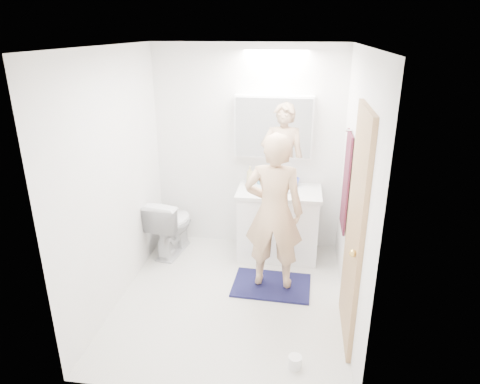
% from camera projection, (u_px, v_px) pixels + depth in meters
% --- Properties ---
extents(floor, '(2.50, 2.50, 0.00)m').
position_uv_depth(floor, '(232.00, 298.00, 4.29)').
color(floor, silver).
rests_on(floor, ground).
extents(ceiling, '(2.50, 2.50, 0.00)m').
position_uv_depth(ceiling, '(229.00, 46.00, 3.43)').
color(ceiling, white).
rests_on(ceiling, floor).
extents(wall_back, '(2.50, 0.00, 2.50)m').
position_uv_depth(wall_back, '(248.00, 150.00, 5.02)').
color(wall_back, white).
rests_on(wall_back, floor).
extents(wall_front, '(2.50, 0.00, 2.50)m').
position_uv_depth(wall_front, '(199.00, 253.00, 2.71)').
color(wall_front, white).
rests_on(wall_front, floor).
extents(wall_left, '(0.00, 2.50, 2.50)m').
position_uv_depth(wall_left, '(115.00, 180.00, 4.01)').
color(wall_left, white).
rests_on(wall_left, floor).
extents(wall_right, '(0.00, 2.50, 2.50)m').
position_uv_depth(wall_right, '(355.00, 192.00, 3.72)').
color(wall_right, white).
rests_on(wall_right, floor).
extents(vanity_cabinet, '(0.90, 0.55, 0.78)m').
position_uv_depth(vanity_cabinet, '(278.00, 224.00, 4.99)').
color(vanity_cabinet, white).
rests_on(vanity_cabinet, floor).
extents(countertop, '(0.95, 0.58, 0.04)m').
position_uv_depth(countertop, '(279.00, 192.00, 4.85)').
color(countertop, silver).
rests_on(countertop, vanity_cabinet).
extents(sink_basin, '(0.36, 0.36, 0.03)m').
position_uv_depth(sink_basin, '(280.00, 188.00, 4.86)').
color(sink_basin, white).
rests_on(sink_basin, countertop).
extents(faucet, '(0.02, 0.02, 0.16)m').
position_uv_depth(faucet, '(281.00, 177.00, 5.01)').
color(faucet, white).
rests_on(faucet, countertop).
extents(medicine_cabinet, '(0.88, 0.14, 0.70)m').
position_uv_depth(medicine_cabinet, '(274.00, 127.00, 4.80)').
color(medicine_cabinet, white).
rests_on(medicine_cabinet, wall_back).
extents(mirror_panel, '(0.84, 0.01, 0.66)m').
position_uv_depth(mirror_panel, '(273.00, 128.00, 4.73)').
color(mirror_panel, silver).
rests_on(mirror_panel, medicine_cabinet).
extents(toilet, '(0.49, 0.74, 0.71)m').
position_uv_depth(toilet, '(171.00, 225.00, 5.07)').
color(toilet, silver).
rests_on(toilet, floor).
extents(bath_rug, '(0.82, 0.58, 0.02)m').
position_uv_depth(bath_rug, '(271.00, 285.00, 4.49)').
color(bath_rug, '#181441').
rests_on(bath_rug, floor).
extents(person, '(0.60, 0.41, 1.60)m').
position_uv_depth(person, '(274.00, 212.00, 4.19)').
color(person, tan).
rests_on(person, bath_rug).
extents(door, '(0.04, 0.80, 2.00)m').
position_uv_depth(door, '(355.00, 230.00, 3.47)').
color(door, tan).
rests_on(door, wall_right).
extents(door_knob, '(0.06, 0.06, 0.06)m').
position_uv_depth(door_knob, '(353.00, 253.00, 3.21)').
color(door_knob, gold).
rests_on(door_knob, door).
extents(towel, '(0.02, 0.42, 1.00)m').
position_uv_depth(towel, '(346.00, 182.00, 4.26)').
color(towel, black).
rests_on(towel, wall_right).
extents(towel_hook, '(0.07, 0.02, 0.02)m').
position_uv_depth(towel_hook, '(349.00, 131.00, 4.08)').
color(towel_hook, silver).
rests_on(towel_hook, wall_right).
extents(soap_bottle_a, '(0.10, 0.10, 0.22)m').
position_uv_depth(soap_bottle_a, '(250.00, 175.00, 4.99)').
color(soap_bottle_a, tan).
rests_on(soap_bottle_a, countertop).
extents(soap_bottle_b, '(0.09, 0.10, 0.16)m').
position_uv_depth(soap_bottle_b, '(261.00, 177.00, 5.01)').
color(soap_bottle_b, teal).
rests_on(soap_bottle_b, countertop).
extents(toothbrush_cup, '(0.14, 0.14, 0.10)m').
position_uv_depth(toothbrush_cup, '(295.00, 182.00, 4.95)').
color(toothbrush_cup, '#4459CC').
rests_on(toothbrush_cup, countertop).
extents(toilet_paper_roll, '(0.11, 0.11, 0.10)m').
position_uv_depth(toilet_paper_roll, '(295.00, 362.00, 3.40)').
color(toilet_paper_roll, white).
rests_on(toilet_paper_roll, floor).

